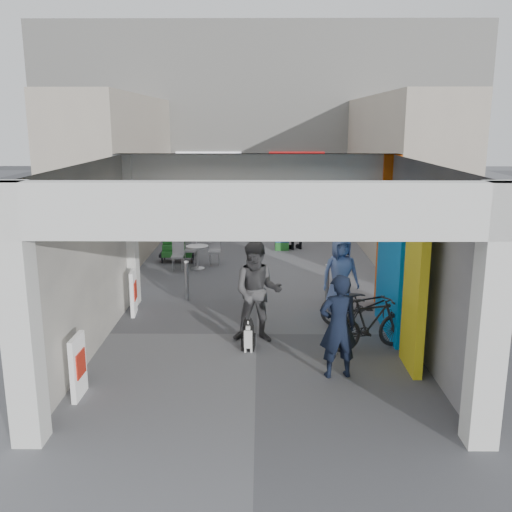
{
  "coord_description": "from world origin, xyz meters",
  "views": [
    {
      "loc": [
        0.08,
        -10.89,
        4.2
      ],
      "look_at": [
        -0.02,
        1.0,
        1.39
      ],
      "focal_mm": 40.0,
      "sensor_mm": 36.0,
      "label": 1
    }
  ],
  "objects_px": {
    "man_with_dog": "(338,326)",
    "man_elderly": "(340,274)",
    "produce_stand": "(178,252)",
    "man_back_turned": "(257,292)",
    "bicycle_rear": "(370,324)",
    "white_van": "(296,216)",
    "man_crates": "(297,220)",
    "cafe_set": "(195,257)",
    "border_collie": "(248,337)",
    "bicycle_front": "(368,305)"
  },
  "relations": [
    {
      "from": "man_with_dog",
      "to": "man_elderly",
      "type": "xyz_separation_m",
      "value": [
        0.5,
        3.42,
        -0.02
      ]
    },
    {
      "from": "produce_stand",
      "to": "man_back_turned",
      "type": "relative_size",
      "value": 0.55
    },
    {
      "from": "bicycle_rear",
      "to": "white_van",
      "type": "height_order",
      "value": "white_van"
    },
    {
      "from": "produce_stand",
      "to": "man_elderly",
      "type": "relative_size",
      "value": 0.63
    },
    {
      "from": "man_back_turned",
      "to": "white_van",
      "type": "xyz_separation_m",
      "value": [
        1.45,
        11.48,
        -0.37
      ]
    },
    {
      "from": "man_elderly",
      "to": "bicycle_rear",
      "type": "bearing_deg",
      "value": -94.59
    },
    {
      "from": "man_elderly",
      "to": "white_van",
      "type": "distance_m",
      "value": 9.68
    },
    {
      "from": "man_crates",
      "to": "bicycle_rear",
      "type": "distance_m",
      "value": 8.78
    },
    {
      "from": "cafe_set",
      "to": "man_back_turned",
      "type": "height_order",
      "value": "man_back_turned"
    },
    {
      "from": "man_with_dog",
      "to": "border_collie",
      "type": "bearing_deg",
      "value": -45.98
    },
    {
      "from": "man_back_turned",
      "to": "man_elderly",
      "type": "height_order",
      "value": "man_back_turned"
    },
    {
      "from": "border_collie",
      "to": "bicycle_rear",
      "type": "distance_m",
      "value": 2.3
    },
    {
      "from": "border_collie",
      "to": "bicycle_front",
      "type": "distance_m",
      "value": 2.74
    },
    {
      "from": "cafe_set",
      "to": "man_crates",
      "type": "relative_size",
      "value": 0.7
    },
    {
      "from": "man_back_turned",
      "to": "white_van",
      "type": "relative_size",
      "value": 0.54
    },
    {
      "from": "produce_stand",
      "to": "man_back_turned",
      "type": "bearing_deg",
      "value": -51.42
    },
    {
      "from": "border_collie",
      "to": "bicycle_front",
      "type": "height_order",
      "value": "bicycle_front"
    },
    {
      "from": "man_elderly",
      "to": "cafe_set",
      "type": "bearing_deg",
      "value": 121.23
    },
    {
      "from": "man_crates",
      "to": "white_van",
      "type": "relative_size",
      "value": 0.53
    },
    {
      "from": "man_crates",
      "to": "bicycle_rear",
      "type": "relative_size",
      "value": 1.15
    },
    {
      "from": "cafe_set",
      "to": "man_elderly",
      "type": "distance_m",
      "value": 5.56
    },
    {
      "from": "man_with_dog",
      "to": "white_van",
      "type": "height_order",
      "value": "man_with_dog"
    },
    {
      "from": "bicycle_rear",
      "to": "man_back_turned",
      "type": "bearing_deg",
      "value": 60.44
    },
    {
      "from": "border_collie",
      "to": "produce_stand",
      "type": "bearing_deg",
      "value": 113.28
    },
    {
      "from": "border_collie",
      "to": "man_crates",
      "type": "distance_m",
      "value": 8.93
    },
    {
      "from": "cafe_set",
      "to": "man_elderly",
      "type": "bearing_deg",
      "value": -47.33
    },
    {
      "from": "cafe_set",
      "to": "bicycle_front",
      "type": "xyz_separation_m",
      "value": [
        4.17,
        -5.16,
        0.22
      ]
    },
    {
      "from": "bicycle_front",
      "to": "border_collie",
      "type": "bearing_deg",
      "value": 122.87
    },
    {
      "from": "white_van",
      "to": "man_with_dog",
      "type": "bearing_deg",
      "value": 162.4
    },
    {
      "from": "man_elderly",
      "to": "man_back_turned",
      "type": "bearing_deg",
      "value": -147.12
    },
    {
      "from": "cafe_set",
      "to": "man_crates",
      "type": "distance_m",
      "value": 4.04
    },
    {
      "from": "produce_stand",
      "to": "border_collie",
      "type": "bearing_deg",
      "value": -54.02
    },
    {
      "from": "produce_stand",
      "to": "man_back_turned",
      "type": "distance_m",
      "value": 6.97
    },
    {
      "from": "man_elderly",
      "to": "man_crates",
      "type": "height_order",
      "value": "man_crates"
    },
    {
      "from": "cafe_set",
      "to": "white_van",
      "type": "distance_m",
      "value": 6.54
    },
    {
      "from": "cafe_set",
      "to": "man_with_dog",
      "type": "bearing_deg",
      "value": -66.53
    },
    {
      "from": "border_collie",
      "to": "white_van",
      "type": "distance_m",
      "value": 12.09
    },
    {
      "from": "man_with_dog",
      "to": "man_elderly",
      "type": "distance_m",
      "value": 3.45
    },
    {
      "from": "produce_stand",
      "to": "man_elderly",
      "type": "bearing_deg",
      "value": -29.54
    },
    {
      "from": "man_crates",
      "to": "bicycle_front",
      "type": "xyz_separation_m",
      "value": [
        1.01,
        -7.58,
        -0.47
      ]
    },
    {
      "from": "bicycle_front",
      "to": "man_elderly",
      "type": "bearing_deg",
      "value": 28.11
    },
    {
      "from": "border_collie",
      "to": "white_van",
      "type": "xyz_separation_m",
      "value": [
        1.62,
        11.97,
        0.36
      ]
    },
    {
      "from": "border_collie",
      "to": "white_van",
      "type": "height_order",
      "value": "white_van"
    },
    {
      "from": "man_back_turned",
      "to": "bicycle_rear",
      "type": "height_order",
      "value": "man_back_turned"
    },
    {
      "from": "man_crates",
      "to": "bicycle_front",
      "type": "bearing_deg",
      "value": 77.42
    },
    {
      "from": "produce_stand",
      "to": "bicycle_rear",
      "type": "xyz_separation_m",
      "value": [
        4.6,
        -6.91,
        0.22
      ]
    },
    {
      "from": "man_elderly",
      "to": "man_crates",
      "type": "relative_size",
      "value": 0.89
    },
    {
      "from": "bicycle_front",
      "to": "bicycle_rear",
      "type": "xyz_separation_m",
      "value": [
        -0.16,
        -1.14,
        -0.0
      ]
    },
    {
      "from": "man_back_turned",
      "to": "man_elderly",
      "type": "bearing_deg",
      "value": 47.92
    },
    {
      "from": "bicycle_rear",
      "to": "white_van",
      "type": "xyz_separation_m",
      "value": [
        -0.66,
        11.91,
        0.11
      ]
    }
  ]
}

